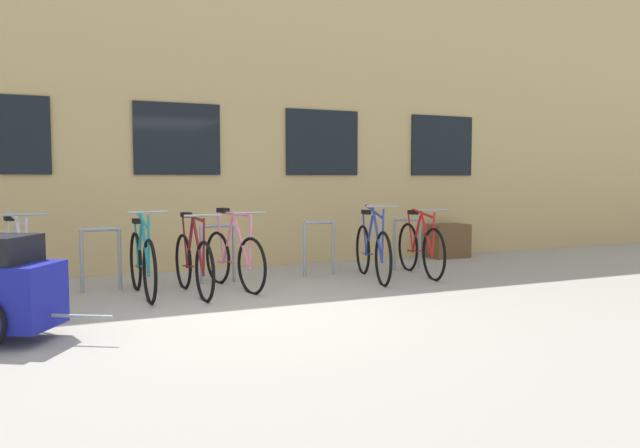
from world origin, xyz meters
The scene contains 11 objects.
ground_plane centered at (0.00, 0.00, 0.00)m, with size 42.00×42.00×0.00m, color #9E998E.
storefront_building centered at (0.00, 6.03, 3.04)m, with size 28.00×5.70×6.08m.
bike_rack centered at (0.26, 1.90, 0.48)m, with size 6.50×0.05×0.81m.
bicycle_red centered at (3.16, 1.38, 0.40)m, with size 0.47×1.69×1.01m.
bicycle_teal centered at (-0.81, 1.38, 0.40)m, with size 0.44×1.73×1.07m.
bicycle_maroon centered at (-0.23, 1.23, 0.39)m, with size 0.44×1.69×1.02m.
bicycle_pink centered at (0.35, 1.45, 0.39)m, with size 0.47×1.67×1.04m.
bicycle_silver centered at (-2.16, 1.33, 0.38)m, with size 0.52×1.74×1.08m.
bicycle_blue centered at (2.33, 1.33, 0.40)m, with size 0.57×1.78×1.08m.
bike_trailer centered at (-2.25, -0.26, 0.49)m, with size 1.41×1.01×0.95m.
planter_box centered at (4.72, 2.85, 0.30)m, with size 0.70×0.44×0.60m, color brown.
Camera 1 is at (-1.91, -6.26, 1.42)m, focal length 34.79 mm.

